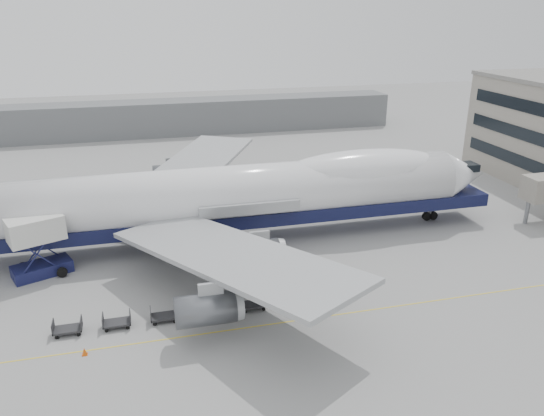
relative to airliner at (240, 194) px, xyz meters
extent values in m
plane|color=gray|center=(-0.64, -12.00, -5.62)|extent=(260.00, 260.00, 0.00)
cube|color=gold|center=(-0.64, -18.00, -5.62)|extent=(60.00, 0.15, 0.01)
cylinder|color=slate|center=(35.36, -4.00, -4.12)|extent=(0.50, 0.50, 3.00)
cube|color=slate|center=(-10.64, 58.00, -2.12)|extent=(110.00, 8.00, 7.00)
cylinder|color=white|center=(-0.64, 0.00, 0.08)|extent=(52.00, 6.40, 6.40)
cube|color=#0E1133|center=(0.36, 0.00, -2.48)|extent=(60.00, 5.76, 1.50)
cone|color=white|center=(28.36, 0.00, 0.08)|extent=(6.00, 6.40, 6.40)
ellipsoid|color=white|center=(14.96, 0.00, 1.84)|extent=(20.67, 5.78, 4.56)
cube|color=#9EA0A3|center=(-3.64, -14.28, -0.52)|extent=(20.35, 26.74, 2.26)
cube|color=#9EA0A3|center=(-3.64, 14.28, -0.52)|extent=(20.35, 26.74, 2.26)
cylinder|color=#595B60|center=(-6.64, 19.00, -2.72)|extent=(4.80, 2.60, 2.60)
cylinder|color=#595B60|center=(-0.64, 10.00, -2.72)|extent=(4.80, 2.60, 2.60)
cylinder|color=#595B60|center=(-0.64, -10.00, -2.72)|extent=(4.80, 2.60, 2.60)
cylinder|color=#595B60|center=(-6.64, -19.00, -2.72)|extent=(4.80, 2.60, 2.60)
cylinder|color=slate|center=(24.36, 0.00, -4.37)|extent=(0.36, 0.36, 2.50)
cylinder|color=black|center=(24.36, 0.00, -5.07)|extent=(1.10, 0.45, 1.10)
cylinder|color=slate|center=(-3.64, -3.00, -4.37)|extent=(0.36, 0.36, 2.50)
cylinder|color=black|center=(-3.64, -3.00, -5.07)|extent=(1.10, 0.45, 1.10)
cylinder|color=slate|center=(-3.64, 3.00, -4.37)|extent=(0.36, 0.36, 2.50)
cylinder|color=black|center=(-3.64, 3.00, -5.07)|extent=(1.10, 0.45, 1.10)
cube|color=#181C4A|center=(-21.15, -3.50, -5.01)|extent=(6.16, 4.60, 1.22)
cube|color=silver|center=(-21.15, -3.50, -0.62)|extent=(5.84, 4.63, 2.45)
cube|color=#181C4A|center=(-21.15, -4.72, -2.82)|extent=(3.70, 1.63, 4.38)
cube|color=#181C4A|center=(-21.15, -2.28, -2.82)|extent=(3.70, 1.63, 4.38)
cube|color=slate|center=(-21.15, -1.72, -0.62)|extent=(2.98, 2.26, 0.15)
cylinder|color=black|center=(-23.15, -4.61, -5.12)|extent=(1.00, 0.39, 1.00)
cylinder|color=black|center=(-23.15, -2.39, -5.12)|extent=(1.00, 0.39, 1.00)
cylinder|color=black|center=(-19.15, -4.61, -5.12)|extent=(1.00, 0.39, 1.00)
cylinder|color=black|center=(-19.15, -2.39, -5.12)|extent=(1.00, 0.39, 1.00)
cone|color=#D5510B|center=(-16.09, -18.50, -5.31)|extent=(0.40, 0.40, 0.63)
cube|color=#D5510B|center=(-16.09, -18.50, -5.61)|extent=(0.43, 0.43, 0.03)
cube|color=#2D2D30|center=(-17.61, -15.20, -5.17)|extent=(2.30, 1.35, 0.18)
cube|color=#2D2D30|center=(-18.71, -15.20, -4.77)|extent=(0.08, 1.35, 0.90)
cube|color=#2D2D30|center=(-16.51, -15.20, -4.77)|extent=(0.08, 1.35, 0.90)
cylinder|color=black|center=(-18.46, -15.75, -5.47)|extent=(0.30, 0.12, 0.30)
cylinder|color=black|center=(-18.46, -14.65, -5.47)|extent=(0.30, 0.12, 0.30)
cylinder|color=black|center=(-16.76, -15.75, -5.47)|extent=(0.30, 0.12, 0.30)
cylinder|color=black|center=(-16.76, -14.65, -5.47)|extent=(0.30, 0.12, 0.30)
cube|color=#2D2D30|center=(-13.70, -15.20, -5.17)|extent=(2.30, 1.35, 0.18)
cube|color=#2D2D30|center=(-14.80, -15.20, -4.77)|extent=(0.08, 1.35, 0.90)
cube|color=#2D2D30|center=(-12.60, -15.20, -4.77)|extent=(0.08, 1.35, 0.90)
cylinder|color=black|center=(-14.55, -15.75, -5.47)|extent=(0.30, 0.12, 0.30)
cylinder|color=black|center=(-14.55, -14.65, -5.47)|extent=(0.30, 0.12, 0.30)
cylinder|color=black|center=(-12.85, -15.75, -5.47)|extent=(0.30, 0.12, 0.30)
cylinder|color=black|center=(-12.85, -14.65, -5.47)|extent=(0.30, 0.12, 0.30)
cube|color=#2D2D30|center=(-9.78, -15.20, -5.17)|extent=(2.30, 1.35, 0.18)
cube|color=#2D2D30|center=(-10.88, -15.20, -4.77)|extent=(0.08, 1.35, 0.90)
cube|color=#2D2D30|center=(-8.68, -15.20, -4.77)|extent=(0.08, 1.35, 0.90)
cylinder|color=black|center=(-10.63, -15.75, -5.47)|extent=(0.30, 0.12, 0.30)
cylinder|color=black|center=(-10.63, -14.65, -5.47)|extent=(0.30, 0.12, 0.30)
cylinder|color=black|center=(-8.93, -15.75, -5.47)|extent=(0.30, 0.12, 0.30)
cylinder|color=black|center=(-8.93, -14.65, -5.47)|extent=(0.30, 0.12, 0.30)
cube|color=#2D2D30|center=(-5.87, -15.20, -5.17)|extent=(2.30, 1.35, 0.18)
cube|color=#2D2D30|center=(-6.97, -15.20, -4.77)|extent=(0.08, 1.35, 0.90)
cube|color=#2D2D30|center=(-4.77, -15.20, -4.77)|extent=(0.08, 1.35, 0.90)
cylinder|color=black|center=(-6.72, -15.75, -5.47)|extent=(0.30, 0.12, 0.30)
cylinder|color=black|center=(-6.72, -14.65, -5.47)|extent=(0.30, 0.12, 0.30)
cylinder|color=black|center=(-5.02, -15.75, -5.47)|extent=(0.30, 0.12, 0.30)
cylinder|color=black|center=(-5.02, -14.65, -5.47)|extent=(0.30, 0.12, 0.30)
cube|color=#2D2D30|center=(-1.96, -15.20, -5.17)|extent=(2.30, 1.35, 0.18)
cube|color=#2D2D30|center=(-3.06, -15.20, -4.77)|extent=(0.08, 1.35, 0.90)
cube|color=#2D2D30|center=(-0.86, -15.20, -4.77)|extent=(0.08, 1.35, 0.90)
cylinder|color=black|center=(-2.81, -15.75, -5.47)|extent=(0.30, 0.12, 0.30)
cylinder|color=black|center=(-2.81, -14.65, -5.47)|extent=(0.30, 0.12, 0.30)
cylinder|color=black|center=(-1.11, -15.75, -5.47)|extent=(0.30, 0.12, 0.30)
cylinder|color=black|center=(-1.11, -14.65, -5.47)|extent=(0.30, 0.12, 0.30)
camera|label=1|loc=(-10.54, -55.50, 19.66)|focal=35.00mm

